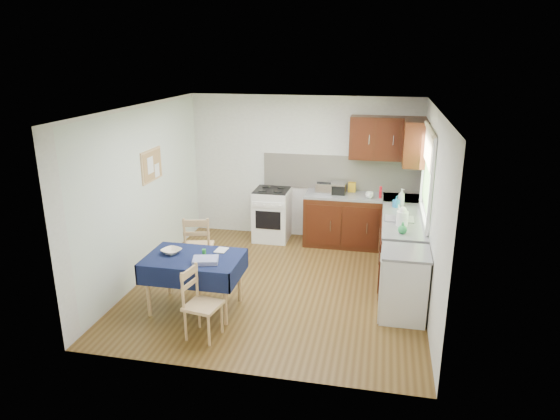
% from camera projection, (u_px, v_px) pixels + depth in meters
% --- Properties ---
extents(floor, '(4.20, 4.20, 0.00)m').
position_uv_depth(floor, '(279.00, 285.00, 7.14)').
color(floor, '#513515').
rests_on(floor, ground).
extents(ceiling, '(4.00, 4.20, 0.02)m').
position_uv_depth(ceiling, '(278.00, 108.00, 6.39)').
color(ceiling, white).
rests_on(ceiling, wall_back).
extents(wall_back, '(4.00, 0.02, 2.50)m').
position_uv_depth(wall_back, '(303.00, 168.00, 8.73)').
color(wall_back, silver).
rests_on(wall_back, ground).
extents(wall_front, '(4.00, 0.02, 2.50)m').
position_uv_depth(wall_front, '(234.00, 262.00, 4.81)').
color(wall_front, silver).
rests_on(wall_front, ground).
extents(wall_left, '(0.02, 4.20, 2.50)m').
position_uv_depth(wall_left, '(142.00, 194.00, 7.16)').
color(wall_left, silver).
rests_on(wall_left, ground).
extents(wall_right, '(0.02, 4.20, 2.50)m').
position_uv_depth(wall_right, '(431.00, 211.00, 6.38)').
color(wall_right, silver).
rests_on(wall_right, ground).
extents(base_cabinets, '(1.90, 2.30, 0.86)m').
position_uv_depth(base_cabinets, '(378.00, 234.00, 7.92)').
color(base_cabinets, black).
rests_on(base_cabinets, ground).
extents(worktop_back, '(1.90, 0.60, 0.04)m').
position_uv_depth(worktop_back, '(362.00, 196.00, 8.35)').
color(worktop_back, slate).
rests_on(worktop_back, base_cabinets).
extents(worktop_right, '(0.60, 1.70, 0.04)m').
position_uv_depth(worktop_right, '(404.00, 221.00, 7.15)').
color(worktop_right, slate).
rests_on(worktop_right, base_cabinets).
extents(worktop_corner, '(0.60, 0.60, 0.04)m').
position_uv_depth(worktop_corner, '(402.00, 199.00, 8.23)').
color(worktop_corner, slate).
rests_on(worktop_corner, base_cabinets).
extents(splashback, '(2.70, 0.02, 0.60)m').
position_uv_depth(splashback, '(340.00, 173.00, 8.60)').
color(splashback, beige).
rests_on(splashback, wall_back).
extents(upper_cabinets, '(1.20, 0.85, 0.70)m').
position_uv_depth(upper_cabinets, '(395.00, 140.00, 7.97)').
color(upper_cabinets, black).
rests_on(upper_cabinets, wall_back).
extents(stove, '(0.60, 0.61, 0.92)m').
position_uv_depth(stove, '(272.00, 214.00, 8.78)').
color(stove, white).
rests_on(stove, ground).
extents(window, '(0.04, 1.48, 1.26)m').
position_uv_depth(window, '(428.00, 168.00, 6.92)').
color(window, '#375D26').
rests_on(window, wall_right).
extents(fridge, '(0.58, 0.60, 0.89)m').
position_uv_depth(fridge, '(404.00, 285.00, 6.17)').
color(fridge, white).
rests_on(fridge, ground).
extents(corkboard, '(0.04, 0.62, 0.47)m').
position_uv_depth(corkboard, '(152.00, 165.00, 7.32)').
color(corkboard, tan).
rests_on(corkboard, wall_left).
extents(dining_table, '(1.20, 0.82, 0.73)m').
position_uv_depth(dining_table, '(194.00, 264.00, 6.32)').
color(dining_table, '#0D1036').
rests_on(dining_table, ground).
extents(chair_far, '(0.50, 0.50, 0.94)m').
position_uv_depth(chair_far, '(198.00, 245.00, 7.30)').
color(chair_far, tan).
rests_on(chair_far, ground).
extents(chair_near, '(0.44, 0.44, 0.85)m').
position_uv_depth(chair_near, '(200.00, 301.00, 5.74)').
color(chair_near, tan).
rests_on(chair_near, ground).
extents(toaster, '(0.28, 0.17, 0.21)m').
position_uv_depth(toaster, '(324.00, 189.00, 8.38)').
color(toaster, silver).
rests_on(toaster, worktop_back).
extents(sandwich_press, '(0.32, 0.28, 0.19)m').
position_uv_depth(sandwich_press, '(336.00, 188.00, 8.44)').
color(sandwich_press, black).
rests_on(sandwich_press, worktop_back).
extents(sauce_bottle, '(0.04, 0.04, 0.20)m').
position_uv_depth(sauce_bottle, '(380.00, 192.00, 8.15)').
color(sauce_bottle, red).
rests_on(sauce_bottle, worktop_back).
extents(yellow_packet, '(0.15, 0.12, 0.17)m').
position_uv_depth(yellow_packet, '(352.00, 187.00, 8.52)').
color(yellow_packet, gold).
rests_on(yellow_packet, worktop_back).
extents(dish_rack, '(0.40, 0.30, 0.19)m').
position_uv_depth(dish_rack, '(400.00, 218.00, 7.12)').
color(dish_rack, gray).
rests_on(dish_rack, worktop_right).
extents(kettle, '(0.16, 0.16, 0.27)m').
position_uv_depth(kettle, '(402.00, 217.00, 6.86)').
color(kettle, white).
rests_on(kettle, worktop_right).
extents(cup, '(0.17, 0.17, 0.10)m').
position_uv_depth(cup, '(369.00, 195.00, 8.18)').
color(cup, white).
rests_on(cup, worktop_back).
extents(soap_bottle_a, '(0.15, 0.15, 0.28)m').
position_uv_depth(soap_bottle_a, '(401.00, 197.00, 7.73)').
color(soap_bottle_a, white).
rests_on(soap_bottle_a, worktop_right).
extents(soap_bottle_b, '(0.11, 0.11, 0.18)m').
position_uv_depth(soap_bottle_b, '(396.00, 202.00, 7.68)').
color(soap_bottle_b, '#217CC6').
rests_on(soap_bottle_b, worktop_right).
extents(soap_bottle_c, '(0.13, 0.13, 0.16)m').
position_uv_depth(soap_bottle_c, '(403.00, 228.00, 6.56)').
color(soap_bottle_c, green).
rests_on(soap_bottle_c, worktop_right).
extents(plate_bowl, '(0.31, 0.31, 0.06)m').
position_uv_depth(plate_bowl, '(171.00, 251.00, 6.37)').
color(plate_bowl, beige).
rests_on(plate_bowl, dining_table).
extents(book, '(0.16, 0.21, 0.02)m').
position_uv_depth(book, '(216.00, 250.00, 6.48)').
color(book, white).
rests_on(book, dining_table).
extents(spice_jar, '(0.05, 0.05, 0.10)m').
position_uv_depth(spice_jar, '(204.00, 253.00, 6.27)').
color(spice_jar, '#23802C').
rests_on(spice_jar, dining_table).
extents(tea_towel, '(0.35, 0.31, 0.05)m').
position_uv_depth(tea_towel, '(205.00, 260.00, 6.10)').
color(tea_towel, '#283394').
rests_on(tea_towel, dining_table).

